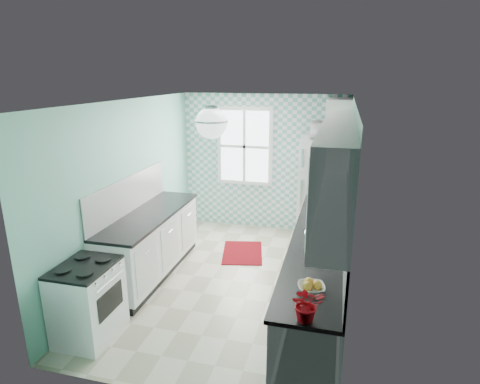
% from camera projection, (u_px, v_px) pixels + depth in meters
% --- Properties ---
extents(floor, '(3.00, 4.40, 0.02)m').
position_uv_depth(floor, '(232.00, 281.00, 5.71)').
color(floor, beige).
rests_on(floor, ground).
extents(ceiling, '(3.00, 4.40, 0.02)m').
position_uv_depth(ceiling, '(231.00, 100.00, 5.00)').
color(ceiling, white).
rests_on(ceiling, wall_back).
extents(wall_back, '(3.00, 0.02, 2.50)m').
position_uv_depth(wall_back, '(264.00, 163.00, 7.41)').
color(wall_back, '#73BDA7').
rests_on(wall_back, floor).
extents(wall_front, '(3.00, 0.02, 2.50)m').
position_uv_depth(wall_front, '(160.00, 273.00, 3.30)').
color(wall_front, '#73BDA7').
rests_on(wall_front, floor).
extents(wall_left, '(0.02, 4.40, 2.50)m').
position_uv_depth(wall_left, '(130.00, 189.00, 5.71)').
color(wall_left, '#73BDA7').
rests_on(wall_left, floor).
extents(wall_right, '(0.02, 4.40, 2.50)m').
position_uv_depth(wall_right, '(348.00, 206.00, 4.99)').
color(wall_right, '#73BDA7').
rests_on(wall_right, floor).
extents(accent_wall, '(3.00, 0.01, 2.50)m').
position_uv_depth(accent_wall, '(263.00, 163.00, 7.39)').
color(accent_wall, '#68AFA6').
rests_on(accent_wall, wall_back).
extents(window, '(1.04, 0.05, 1.44)m').
position_uv_depth(window, '(245.00, 146.00, 7.36)').
color(window, white).
rests_on(window, wall_back).
extents(backsplash_right, '(0.02, 3.60, 0.51)m').
position_uv_depth(backsplash_right, '(346.00, 220.00, 4.64)').
color(backsplash_right, white).
rests_on(backsplash_right, wall_right).
extents(backsplash_left, '(0.02, 2.15, 0.51)m').
position_uv_depth(backsplash_left, '(129.00, 194.00, 5.65)').
color(backsplash_left, white).
rests_on(backsplash_left, wall_left).
extents(upper_cabinets_right, '(0.33, 3.20, 0.90)m').
position_uv_depth(upper_cabinets_right, '(336.00, 164.00, 4.29)').
color(upper_cabinets_right, white).
rests_on(upper_cabinets_right, wall_right).
extents(upper_cabinet_fridge, '(0.40, 0.74, 0.40)m').
position_uv_depth(upper_cabinet_fridge, '(339.00, 111.00, 6.46)').
color(upper_cabinet_fridge, white).
rests_on(upper_cabinet_fridge, wall_right).
extents(ceiling_light, '(0.34, 0.34, 0.35)m').
position_uv_depth(ceiling_light, '(211.00, 123.00, 4.31)').
color(ceiling_light, silver).
rests_on(ceiling_light, ceiling).
extents(base_cabinets_right, '(0.60, 3.60, 0.90)m').
position_uv_depth(base_cabinets_right, '(317.00, 275.00, 4.92)').
color(base_cabinets_right, white).
rests_on(base_cabinets_right, floor).
extents(countertop_right, '(0.63, 3.60, 0.04)m').
position_uv_depth(countertop_right, '(318.00, 240.00, 4.79)').
color(countertop_right, black).
rests_on(countertop_right, base_cabinets_right).
extents(base_cabinets_left, '(0.60, 2.15, 0.90)m').
position_uv_depth(base_cabinets_left, '(151.00, 245.00, 5.79)').
color(base_cabinets_left, white).
rests_on(base_cabinets_left, floor).
extents(countertop_left, '(0.63, 2.15, 0.04)m').
position_uv_depth(countertop_left, '(150.00, 215.00, 5.66)').
color(countertop_left, black).
rests_on(countertop_left, base_cabinets_left).
extents(fridge, '(0.79, 0.78, 1.81)m').
position_uv_depth(fridge, '(322.00, 191.00, 6.88)').
color(fridge, silver).
rests_on(fridge, floor).
extents(stove, '(0.57, 0.71, 0.85)m').
position_uv_depth(stove, '(88.00, 300.00, 4.38)').
color(stove, silver).
rests_on(stove, floor).
extents(sink, '(0.47, 0.39, 0.53)m').
position_uv_depth(sink, '(325.00, 210.00, 5.79)').
color(sink, silver).
rests_on(sink, countertop_right).
extents(rug, '(0.81, 1.01, 0.01)m').
position_uv_depth(rug, '(243.00, 253.00, 6.59)').
color(rug, '#5E180A').
rests_on(rug, floor).
extents(dish_towel, '(0.03, 0.22, 0.33)m').
position_uv_depth(dish_towel, '(300.00, 243.00, 5.80)').
color(dish_towel, '#5DA8A7').
rests_on(dish_towel, base_cabinets_right).
extents(fruit_bowl, '(0.29, 0.29, 0.06)m').
position_uv_depth(fruit_bowl, '(311.00, 288.00, 3.62)').
color(fruit_bowl, white).
rests_on(fruit_bowl, countertop_right).
extents(potted_plant, '(0.32, 0.29, 0.29)m').
position_uv_depth(potted_plant, '(307.00, 304.00, 3.15)').
color(potted_plant, '#B7253D').
rests_on(potted_plant, countertop_right).
extents(soap_bottle, '(0.10, 0.10, 0.17)m').
position_uv_depth(soap_bottle, '(329.00, 201.00, 5.91)').
color(soap_bottle, '#8EBAC2').
rests_on(soap_bottle, countertop_right).
extents(microwave, '(0.50, 0.34, 0.27)m').
position_uv_depth(microwave, '(326.00, 130.00, 6.59)').
color(microwave, silver).
rests_on(microwave, fridge).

